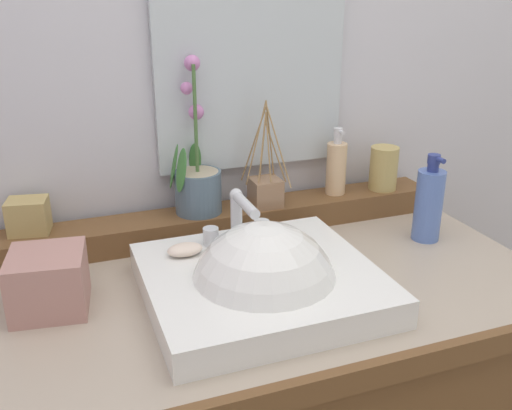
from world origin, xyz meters
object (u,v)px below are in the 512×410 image
Objects in this scene: soap_bar at (185,250)px; trinket_box at (28,216)px; lotion_bottle at (429,204)px; soap_dispenser at (336,167)px; potted_plant at (197,181)px; tumbler_cup at (384,168)px; reed_diffuser at (265,190)px; sink_basin at (263,290)px; tissue_box at (49,281)px.

soap_bar is 0.87× the size of trinket_box.
soap_dispenser is at bearing 123.48° from lotion_bottle.
lotion_bottle is at bearing -56.52° from soap_dispenser.
potted_plant reaches higher than tumbler_cup.
trinket_box is at bearing 178.33° from tumbler_cup.
soap_dispenser is at bearing 5.25° from reed_diffuser.
lotion_bottle is at bearing 15.25° from sink_basin.
sink_basin is 0.34m from reed_diffuser.
potted_plant is at bearing 157.47° from lotion_bottle.
trinket_box reaches higher than soap_bar.
sink_basin is 0.34m from potted_plant.
soap_dispenser is at bearing 17.41° from tissue_box.
potted_plant is at bearing 68.22° from soap_bar.
soap_dispenser is 0.71m from trinket_box.
trinket_box is at bearing 178.34° from potted_plant.
soap_bar is 0.48m from soap_dispenser.
potted_plant is 1.40× the size of reed_diffuser.
soap_bar is at bearing -179.92° from lotion_bottle.
lotion_bottle is at bearing -29.13° from reed_diffuser.
tumbler_cup is at bearing 0.95° from reed_diffuser.
tumbler_cup is 0.84m from trinket_box.
potted_plant reaches higher than tissue_box.
tumbler_cup is 0.54× the size of lotion_bottle.
soap_dispenser reaches higher than sink_basin.
potted_plant is 1.73× the size of lotion_bottle.
potted_plant is 0.52m from lotion_bottle.
reed_diffuser is 0.53m from tissue_box.
tissue_box is at bearing -158.17° from reed_diffuser.
sink_basin reaches higher than soap_bar.
potted_plant is 0.41m from tissue_box.
soap_dispenser is (0.35, -0.00, -0.00)m from potted_plant.
soap_dispenser is 1.52× the size of tumbler_cup.
soap_bar is 0.64× the size of tumbler_cup.
sink_basin is at bearing -164.75° from lotion_bottle.
tumbler_cup is 0.19m from lotion_bottle.
tissue_box reaches higher than soap_bar.
sink_basin reaches higher than trinket_box.
reed_diffuser is (0.16, -0.02, -0.04)m from potted_plant.
reed_diffuser is at bearing 150.87° from lotion_bottle.
sink_basin is 1.69× the size of reed_diffuser.
lotion_bottle is at bearing -22.53° from potted_plant.
tissue_box is at bearing 164.08° from sink_basin.
soap_bar is 0.28× the size of reed_diffuser.
soap_dispenser is at bearing 45.43° from sink_basin.
potted_plant is 0.36m from trinket_box.
soap_dispenser reaches higher than tumbler_cup.
lotion_bottle is (0.84, -0.21, -0.01)m from trinket_box.
reed_diffuser is 1.24× the size of lotion_bottle.
reed_diffuser is (-0.32, -0.01, -0.02)m from tumbler_cup.
trinket_box is 0.40× the size of lotion_bottle.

